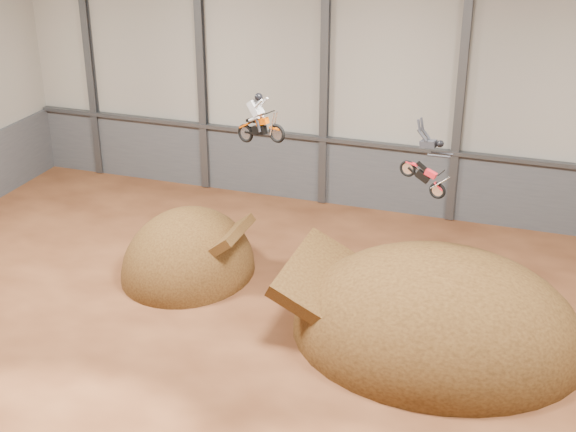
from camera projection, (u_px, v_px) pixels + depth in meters
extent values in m
plane|color=#4D2614|center=(292.00, 369.00, 28.51)|extent=(40.00, 40.00, 0.00)
cube|color=#A29B8F|center=(392.00, 76.00, 38.57)|extent=(40.00, 0.10, 14.00)
cube|color=#4D4E54|center=(386.00, 178.00, 40.64)|extent=(39.80, 0.18, 3.50)
cube|color=#47494F|center=(388.00, 146.00, 39.77)|extent=(39.80, 0.35, 0.20)
cube|color=#47494F|center=(89.00, 52.00, 43.33)|extent=(0.40, 0.36, 13.90)
cube|color=#47494F|center=(201.00, 61.00, 41.36)|extent=(0.40, 0.36, 13.90)
cube|color=#47494F|center=(325.00, 72.00, 39.38)|extent=(0.40, 0.36, 13.90)
cube|color=#47494F|center=(462.00, 83.00, 37.41)|extent=(0.40, 0.36, 13.90)
ellipsoid|color=#37210D|center=(189.00, 272.00, 35.20)|extent=(5.68, 6.55, 5.68)
ellipsoid|color=#37210D|center=(436.00, 335.00, 30.56)|extent=(11.08, 9.80, 6.39)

